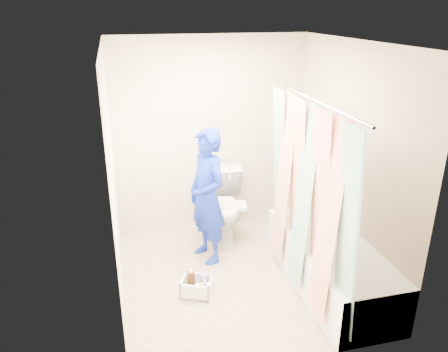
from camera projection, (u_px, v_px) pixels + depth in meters
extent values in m
plane|color=tan|center=(238.00, 274.00, 4.70)|extent=(2.60, 2.60, 0.00)
cube|color=white|center=(241.00, 42.00, 3.82)|extent=(2.40, 2.60, 0.02)
cube|color=beige|center=(211.00, 134.00, 5.44)|extent=(2.40, 0.02, 2.40)
cube|color=beige|center=(290.00, 233.00, 3.09)|extent=(2.40, 0.02, 2.40)
cube|color=beige|center=(113.00, 181.00, 3.99)|extent=(0.02, 2.60, 2.40)
cube|color=beige|center=(350.00, 160.00, 4.53)|extent=(0.02, 2.60, 2.40)
cube|color=white|center=(330.00, 265.00, 4.42)|extent=(0.70, 1.75, 0.50)
cube|color=silver|center=(332.00, 247.00, 4.34)|extent=(0.58, 1.63, 0.06)
cylinder|color=silver|center=(313.00, 100.00, 3.72)|extent=(0.02, 1.90, 0.02)
cube|color=white|center=(305.00, 199.00, 4.06)|extent=(0.06, 1.75, 1.80)
imported|color=white|center=(225.00, 206.00, 5.32)|extent=(0.63, 0.89, 0.83)
cube|color=silver|center=(225.00, 206.00, 5.17)|extent=(0.54, 0.33, 0.04)
cylinder|color=black|center=(217.00, 171.00, 5.39)|extent=(0.04, 0.04, 0.24)
cylinder|color=orange|center=(217.00, 161.00, 5.34)|extent=(0.07, 0.07, 0.03)
cylinder|color=white|center=(230.00, 172.00, 5.40)|extent=(0.03, 0.03, 0.20)
imported|color=#103AA0|center=(207.00, 197.00, 4.74)|extent=(0.53, 0.65, 1.52)
cube|color=white|center=(197.00, 293.00, 4.37)|extent=(0.37, 0.34, 0.03)
cube|color=white|center=(184.00, 285.00, 4.36)|extent=(0.12, 0.22, 0.18)
cube|color=white|center=(211.00, 288.00, 4.32)|extent=(0.12, 0.22, 0.18)
cube|color=white|center=(194.00, 293.00, 4.24)|extent=(0.28, 0.14, 0.18)
cube|color=white|center=(199.00, 281.00, 4.44)|extent=(0.28, 0.14, 0.18)
cylinder|color=#42260D|center=(191.00, 280.00, 4.38)|extent=(0.07, 0.07, 0.20)
cylinder|color=silver|center=(204.00, 282.00, 4.37)|extent=(0.06, 0.06, 0.18)
cylinder|color=#FBE4C4|center=(198.00, 290.00, 4.29)|extent=(0.04, 0.04, 0.13)
cylinder|color=#42260D|center=(189.00, 292.00, 4.31)|extent=(0.06, 0.06, 0.06)
cylinder|color=gold|center=(189.00, 289.00, 4.30)|extent=(0.06, 0.06, 0.01)
imported|color=white|center=(205.00, 287.00, 4.28)|extent=(0.09, 0.09, 0.19)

